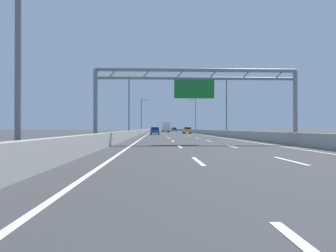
% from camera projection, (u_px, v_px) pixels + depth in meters
% --- Properties ---
extents(ground_plane, '(260.00, 260.00, 0.00)m').
position_uv_depth(ground_plane, '(167.00, 132.00, 99.04)').
color(ground_plane, '#38383A').
extents(lane_dash_left_1, '(0.16, 3.00, 0.01)m').
position_uv_depth(lane_dash_left_1, '(198.00, 161.00, 11.54)').
color(lane_dash_left_1, white).
rests_on(lane_dash_left_1, ground_plane).
extents(lane_dash_left_2, '(0.16, 3.00, 0.01)m').
position_uv_depth(lane_dash_left_2, '(180.00, 147.00, 20.53)').
color(lane_dash_left_2, white).
rests_on(lane_dash_left_2, ground_plane).
extents(lane_dash_left_3, '(0.16, 3.00, 0.01)m').
position_uv_depth(lane_dash_left_3, '(173.00, 141.00, 29.52)').
color(lane_dash_left_3, white).
rests_on(lane_dash_left_3, ground_plane).
extents(lane_dash_left_4, '(0.16, 3.00, 0.01)m').
position_uv_depth(lane_dash_left_4, '(169.00, 138.00, 38.52)').
color(lane_dash_left_4, white).
rests_on(lane_dash_left_4, ground_plane).
extents(lane_dash_left_5, '(0.16, 3.00, 0.01)m').
position_uv_depth(lane_dash_left_5, '(167.00, 136.00, 47.51)').
color(lane_dash_left_5, white).
rests_on(lane_dash_left_5, ground_plane).
extents(lane_dash_left_6, '(0.16, 3.00, 0.01)m').
position_uv_depth(lane_dash_left_6, '(165.00, 135.00, 56.50)').
color(lane_dash_left_6, white).
rests_on(lane_dash_left_6, ground_plane).
extents(lane_dash_left_7, '(0.16, 3.00, 0.01)m').
position_uv_depth(lane_dash_left_7, '(164.00, 134.00, 65.50)').
color(lane_dash_left_7, white).
rests_on(lane_dash_left_7, ground_plane).
extents(lane_dash_left_8, '(0.16, 3.00, 0.01)m').
position_uv_depth(lane_dash_left_8, '(163.00, 133.00, 74.49)').
color(lane_dash_left_8, white).
rests_on(lane_dash_left_8, ground_plane).
extents(lane_dash_left_9, '(0.16, 3.00, 0.01)m').
position_uv_depth(lane_dash_left_9, '(162.00, 133.00, 83.48)').
color(lane_dash_left_9, white).
rests_on(lane_dash_left_9, ground_plane).
extents(lane_dash_left_10, '(0.16, 3.00, 0.01)m').
position_uv_depth(lane_dash_left_10, '(162.00, 132.00, 92.47)').
color(lane_dash_left_10, white).
rests_on(lane_dash_left_10, ground_plane).
extents(lane_dash_left_11, '(0.16, 3.00, 0.01)m').
position_uv_depth(lane_dash_left_11, '(161.00, 132.00, 101.47)').
color(lane_dash_left_11, white).
rests_on(lane_dash_left_11, ground_plane).
extents(lane_dash_left_12, '(0.16, 3.00, 0.01)m').
position_uv_depth(lane_dash_left_12, '(161.00, 132.00, 110.46)').
color(lane_dash_left_12, white).
rests_on(lane_dash_left_12, ground_plane).
extents(lane_dash_left_13, '(0.16, 3.00, 0.01)m').
position_uv_depth(lane_dash_left_13, '(161.00, 131.00, 119.45)').
color(lane_dash_left_13, white).
rests_on(lane_dash_left_13, ground_plane).
extents(lane_dash_left_14, '(0.16, 3.00, 0.01)m').
position_uv_depth(lane_dash_left_14, '(160.00, 131.00, 128.45)').
color(lane_dash_left_14, white).
rests_on(lane_dash_left_14, ground_plane).
extents(lane_dash_left_15, '(0.16, 3.00, 0.01)m').
position_uv_depth(lane_dash_left_15, '(160.00, 131.00, 137.44)').
color(lane_dash_left_15, white).
rests_on(lane_dash_left_15, ground_plane).
extents(lane_dash_left_16, '(0.16, 3.00, 0.01)m').
position_uv_depth(lane_dash_left_16, '(160.00, 131.00, 146.43)').
color(lane_dash_left_16, white).
rests_on(lane_dash_left_16, ground_plane).
extents(lane_dash_left_17, '(0.16, 3.00, 0.01)m').
position_uv_depth(lane_dash_left_17, '(160.00, 131.00, 155.43)').
color(lane_dash_left_17, white).
rests_on(lane_dash_left_17, ground_plane).
extents(lane_dash_right_1, '(0.16, 3.00, 0.01)m').
position_uv_depth(lane_dash_right_1, '(290.00, 161.00, 11.67)').
color(lane_dash_right_1, white).
rests_on(lane_dash_right_1, ground_plane).
extents(lane_dash_right_2, '(0.16, 3.00, 0.01)m').
position_uv_depth(lane_dash_right_2, '(232.00, 147.00, 20.67)').
color(lane_dash_right_2, white).
rests_on(lane_dash_right_2, ground_plane).
extents(lane_dash_right_3, '(0.16, 3.00, 0.01)m').
position_uv_depth(lane_dash_right_3, '(209.00, 141.00, 29.66)').
color(lane_dash_right_3, white).
rests_on(lane_dash_right_3, ground_plane).
extents(lane_dash_right_4, '(0.16, 3.00, 0.01)m').
position_uv_depth(lane_dash_right_4, '(197.00, 138.00, 38.65)').
color(lane_dash_right_4, white).
rests_on(lane_dash_right_4, ground_plane).
extents(lane_dash_right_5, '(0.16, 3.00, 0.01)m').
position_uv_depth(lane_dash_right_5, '(189.00, 136.00, 47.65)').
color(lane_dash_right_5, white).
rests_on(lane_dash_right_5, ground_plane).
extents(lane_dash_right_6, '(0.16, 3.00, 0.01)m').
position_uv_depth(lane_dash_right_6, '(184.00, 135.00, 56.64)').
color(lane_dash_right_6, white).
rests_on(lane_dash_right_6, ground_plane).
extents(lane_dash_right_7, '(0.16, 3.00, 0.01)m').
position_uv_depth(lane_dash_right_7, '(180.00, 134.00, 65.63)').
color(lane_dash_right_7, white).
rests_on(lane_dash_right_7, ground_plane).
extents(lane_dash_right_8, '(0.16, 3.00, 0.01)m').
position_uv_depth(lane_dash_right_8, '(177.00, 133.00, 74.63)').
color(lane_dash_right_8, white).
rests_on(lane_dash_right_8, ground_plane).
extents(lane_dash_right_9, '(0.16, 3.00, 0.01)m').
position_uv_depth(lane_dash_right_9, '(175.00, 133.00, 83.62)').
color(lane_dash_right_9, white).
rests_on(lane_dash_right_9, ground_plane).
extents(lane_dash_right_10, '(0.16, 3.00, 0.01)m').
position_uv_depth(lane_dash_right_10, '(173.00, 132.00, 92.61)').
color(lane_dash_right_10, white).
rests_on(lane_dash_right_10, ground_plane).
extents(lane_dash_right_11, '(0.16, 3.00, 0.01)m').
position_uv_depth(lane_dash_right_11, '(172.00, 132.00, 101.61)').
color(lane_dash_right_11, white).
rests_on(lane_dash_right_11, ground_plane).
extents(lane_dash_right_12, '(0.16, 3.00, 0.01)m').
position_uv_depth(lane_dash_right_12, '(171.00, 132.00, 110.60)').
color(lane_dash_right_12, white).
rests_on(lane_dash_right_12, ground_plane).
extents(lane_dash_right_13, '(0.16, 3.00, 0.01)m').
position_uv_depth(lane_dash_right_13, '(170.00, 131.00, 119.59)').
color(lane_dash_right_13, white).
rests_on(lane_dash_right_13, ground_plane).
extents(lane_dash_right_14, '(0.16, 3.00, 0.01)m').
position_uv_depth(lane_dash_right_14, '(169.00, 131.00, 128.59)').
color(lane_dash_right_14, white).
rests_on(lane_dash_right_14, ground_plane).
extents(lane_dash_right_15, '(0.16, 3.00, 0.01)m').
position_uv_depth(lane_dash_right_15, '(168.00, 131.00, 137.58)').
color(lane_dash_right_15, white).
rests_on(lane_dash_right_15, ground_plane).
extents(lane_dash_right_16, '(0.16, 3.00, 0.01)m').
position_uv_depth(lane_dash_right_16, '(167.00, 131.00, 146.57)').
color(lane_dash_right_16, white).
rests_on(lane_dash_right_16, ground_plane).
extents(lane_dash_right_17, '(0.16, 3.00, 0.01)m').
position_uv_depth(lane_dash_right_17, '(167.00, 131.00, 155.56)').
color(lane_dash_right_17, white).
rests_on(lane_dash_right_17, ground_plane).
extents(edge_line_left, '(0.16, 176.00, 0.01)m').
position_uv_depth(edge_line_left, '(150.00, 133.00, 86.85)').
color(edge_line_left, white).
rests_on(edge_line_left, ground_plane).
extents(edge_line_right, '(0.16, 176.00, 0.01)m').
position_uv_depth(edge_line_right, '(186.00, 133.00, 87.25)').
color(edge_line_right, white).
rests_on(edge_line_right, ground_plane).
extents(barrier_left, '(0.45, 220.00, 0.95)m').
position_uv_depth(barrier_left, '(147.00, 130.00, 108.77)').
color(barrier_left, '#9E9E99').
rests_on(barrier_left, ground_plane).
extents(barrier_right, '(0.45, 220.00, 0.95)m').
position_uv_depth(barrier_right, '(185.00, 130.00, 109.30)').
color(barrier_right, '#9E9E99').
rests_on(barrier_right, ground_plane).
extents(sign_gantry, '(17.34, 0.36, 6.36)m').
position_uv_depth(sign_gantry, '(196.00, 86.00, 25.37)').
color(sign_gantry, gray).
rests_on(sign_gantry, ground_plane).
extents(streetlamp_left_mid, '(2.58, 0.28, 9.50)m').
position_uv_depth(streetlamp_left_mid, '(131.00, 102.00, 46.93)').
color(streetlamp_left_mid, slate).
rests_on(streetlamp_left_mid, ground_plane).
extents(streetlamp_right_mid, '(2.58, 0.28, 9.50)m').
position_uv_depth(streetlamp_right_mid, '(225.00, 102.00, 47.50)').
color(streetlamp_right_mid, slate).
rests_on(streetlamp_right_mid, ground_plane).
extents(streetlamp_left_far, '(2.58, 0.28, 9.50)m').
position_uv_depth(streetlamp_left_far, '(142.00, 114.00, 84.51)').
color(streetlamp_left_far, slate).
rests_on(streetlamp_left_far, ground_plane).
extents(streetlamp_right_far, '(2.58, 0.28, 9.50)m').
position_uv_depth(streetlamp_right_far, '(195.00, 114.00, 85.09)').
color(streetlamp_right_far, slate).
rests_on(streetlamp_right_far, ground_plane).
extents(white_car, '(1.84, 4.42, 1.46)m').
position_uv_depth(white_car, '(165.00, 130.00, 113.80)').
color(white_car, silver).
rests_on(white_car, ground_plane).
extents(yellow_car, '(1.71, 4.16, 1.49)m').
position_uv_depth(yellow_car, '(187.00, 130.00, 70.54)').
color(yellow_car, yellow).
rests_on(yellow_car, ground_plane).
extents(blue_car, '(1.76, 4.60, 1.46)m').
position_uv_depth(blue_car, '(155.00, 131.00, 60.30)').
color(blue_car, '#2347AD').
rests_on(blue_car, ground_plane).
extents(green_car, '(1.86, 4.44, 1.53)m').
position_uv_depth(green_car, '(174.00, 129.00, 118.31)').
color(green_car, '#1E7A38').
rests_on(green_car, ground_plane).
extents(box_truck, '(2.41, 8.66, 3.25)m').
position_uv_depth(box_truck, '(166.00, 127.00, 100.91)').
color(box_truck, '#194799').
rests_on(box_truck, ground_plane).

